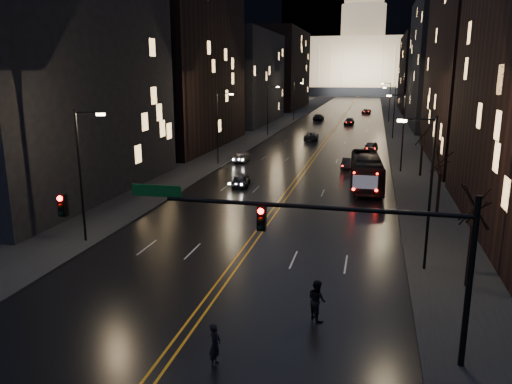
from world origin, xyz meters
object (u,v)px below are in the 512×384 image
Objects in this scene: oncoming_car_b at (242,157)px; pedestrian_b at (317,300)px; traffic_signal at (321,235)px; pedestrian_a at (215,345)px; receding_car_a at (348,164)px; bus at (366,171)px; oncoming_car_a at (241,180)px.

pedestrian_b is at bearing 106.96° from oncoming_car_b.
traffic_signal reaches higher than pedestrian_a.
oncoming_car_b is at bearing 176.47° from receding_car_a.
pedestrian_a is (-5.17, -33.46, -0.74)m from bus.
traffic_signal is at bearing 106.23° from oncoming_car_b.
pedestrian_b is (3.47, 4.68, 0.10)m from pedestrian_a.
traffic_signal reaches higher than receding_car_a.
traffic_signal reaches higher than oncoming_car_b.
oncoming_car_b is at bearing -83.23° from oncoming_car_a.
oncoming_car_a is 31.70m from pedestrian_a.
oncoming_car_b is 45.55m from pedestrian_a.
pedestrian_b is at bearing 104.68° from oncoming_car_a.
oncoming_car_a is 0.99× the size of oncoming_car_b.
bus is 2.93× the size of oncoming_car_a.
receding_car_a is 2.04× the size of pedestrian_b.
oncoming_car_a reaches higher than oncoming_car_b.
oncoming_car_b is at bearing 141.28° from bus.
pedestrian_a is at bearing -102.91° from bus.
pedestrian_b reaches higher than receding_car_a.
traffic_signal reaches higher than oncoming_car_a.
oncoming_car_a is at bearing 110.82° from traffic_signal.
oncoming_car_a is at bearing 101.65° from oncoming_car_b.
oncoming_car_b is at bearing -19.30° from pedestrian_b.
traffic_signal is 9.74× the size of pedestrian_a.
oncoming_car_b is (-3.39, 13.42, -0.01)m from oncoming_car_a.
traffic_signal is 44.96m from oncoming_car_b.
oncoming_car_b is at bearing 16.92° from pedestrian_a.
oncoming_car_a reaches higher than receding_car_a.
traffic_signal is 4.29× the size of oncoming_car_b.
traffic_signal is 4.34× the size of oncoming_car_a.
bus is 28.84m from pedestrian_b.
pedestrian_b is at bearing 97.55° from traffic_signal.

